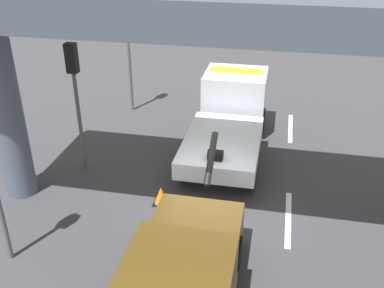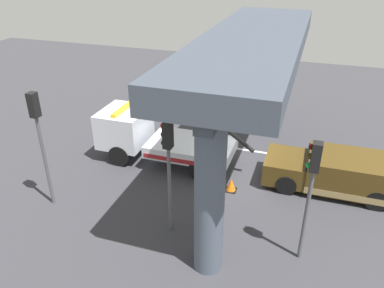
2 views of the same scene
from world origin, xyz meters
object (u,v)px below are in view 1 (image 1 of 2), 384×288
(traffic_cone_orange, at_px, (161,196))
(traffic_light_mid, at_px, (128,32))
(tow_truck_white, at_px, (230,114))
(traffic_light_far, at_px, (75,80))

(traffic_cone_orange, bearing_deg, traffic_light_mid, 25.05)
(tow_truck_white, xyz_separation_m, traffic_light_mid, (2.37, 4.51, 2.15))
(traffic_light_mid, bearing_deg, traffic_cone_orange, -154.95)
(traffic_light_far, height_order, traffic_cone_orange, traffic_light_far)
(traffic_light_far, distance_m, traffic_light_mid, 5.01)
(tow_truck_white, bearing_deg, traffic_light_far, 120.27)
(traffic_light_mid, distance_m, traffic_cone_orange, 7.84)
(tow_truck_white, xyz_separation_m, traffic_light_far, (-2.63, 4.51, 1.88))
(traffic_light_far, bearing_deg, tow_truck_white, -59.73)
(tow_truck_white, height_order, traffic_cone_orange, tow_truck_white)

